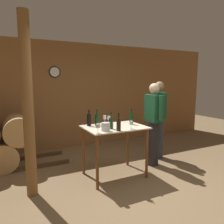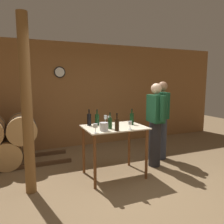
% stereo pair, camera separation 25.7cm
% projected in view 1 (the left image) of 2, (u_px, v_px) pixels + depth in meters
% --- Properties ---
extents(ground_plane, '(14.00, 14.00, 0.00)m').
position_uv_depth(ground_plane, '(140.00, 191.00, 3.47)').
color(ground_plane, brown).
extents(back_wall, '(8.40, 0.08, 2.70)m').
position_uv_depth(back_wall, '(81.00, 95.00, 5.76)').
color(back_wall, brown).
rests_on(back_wall, ground_plane).
extents(tasting_table, '(1.07, 0.78, 0.92)m').
position_uv_depth(tasting_table, '(114.00, 136.00, 3.91)').
color(tasting_table, beige).
rests_on(tasting_table, ground_plane).
extents(wooden_post, '(0.16, 0.16, 2.70)m').
position_uv_depth(wooden_post, '(28.00, 107.00, 3.16)').
color(wooden_post, brown).
rests_on(wooden_post, ground_plane).
extents(wine_bottle_far_left, '(0.08, 0.08, 0.30)m').
position_uv_depth(wine_bottle_far_left, '(89.00, 120.00, 3.94)').
color(wine_bottle_far_left, black).
rests_on(wine_bottle_far_left, tasting_table).
extents(wine_bottle_left, '(0.08, 0.08, 0.29)m').
position_uv_depth(wine_bottle_left, '(97.00, 119.00, 3.99)').
color(wine_bottle_left, black).
rests_on(wine_bottle_left, tasting_table).
extents(wine_bottle_center, '(0.07, 0.07, 0.28)m').
position_uv_depth(wine_bottle_center, '(111.00, 123.00, 3.70)').
color(wine_bottle_center, '#193819').
rests_on(wine_bottle_center, tasting_table).
extents(wine_bottle_right, '(0.07, 0.07, 0.29)m').
position_uv_depth(wine_bottle_right, '(119.00, 124.00, 3.55)').
color(wine_bottle_right, black).
rests_on(wine_bottle_right, tasting_table).
extents(wine_bottle_far_right, '(0.07, 0.07, 0.30)m').
position_uv_depth(wine_bottle_far_right, '(131.00, 118.00, 4.08)').
color(wine_bottle_far_right, black).
rests_on(wine_bottle_far_right, tasting_table).
extents(wine_glass_near_left, '(0.07, 0.07, 0.15)m').
position_uv_depth(wine_glass_near_left, '(98.00, 126.00, 3.37)').
color(wine_glass_near_left, silver).
rests_on(wine_glass_near_left, tasting_table).
extents(wine_glass_near_center, '(0.06, 0.06, 0.16)m').
position_uv_depth(wine_glass_near_center, '(105.00, 118.00, 4.15)').
color(wine_glass_near_center, silver).
rests_on(wine_glass_near_center, tasting_table).
extents(wine_glass_near_right, '(0.06, 0.06, 0.15)m').
position_uv_depth(wine_glass_near_right, '(109.00, 118.00, 4.10)').
color(wine_glass_near_right, silver).
rests_on(wine_glass_near_right, tasting_table).
extents(wine_glass_far_side, '(0.06, 0.06, 0.14)m').
position_uv_depth(wine_glass_far_side, '(131.00, 123.00, 3.68)').
color(wine_glass_far_side, silver).
rests_on(wine_glass_far_side, tasting_table).
extents(ice_bucket, '(0.14, 0.14, 0.14)m').
position_uv_depth(ice_bucket, '(106.00, 127.00, 3.55)').
color(ice_bucket, silver).
rests_on(ice_bucket, tasting_table).
extents(person_host, '(0.34, 0.56, 1.72)m').
position_uv_depth(person_host, '(158.00, 118.00, 4.87)').
color(person_host, '#333847').
rests_on(person_host, ground_plane).
extents(person_visitor_with_scarf, '(0.25, 0.59, 1.68)m').
position_uv_depth(person_visitor_with_scarf, '(153.00, 122.00, 4.43)').
color(person_visitor_with_scarf, '#232328').
rests_on(person_visitor_with_scarf, ground_plane).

